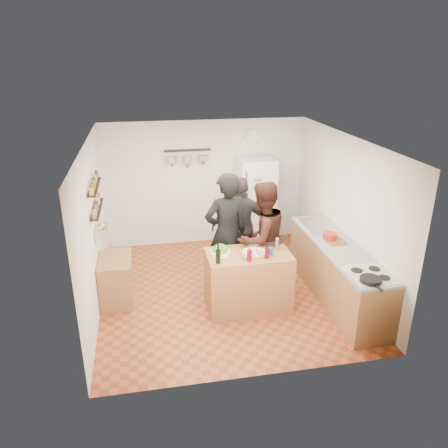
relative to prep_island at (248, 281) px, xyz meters
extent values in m
plane|color=brown|center=(-0.25, 0.55, -0.46)|extent=(4.20, 4.20, 0.00)
plane|color=white|center=(-0.25, 0.55, 2.04)|extent=(4.20, 4.20, 0.00)
plane|color=silver|center=(-0.25, 2.65, 0.79)|extent=(4.00, 0.00, 4.00)
plane|color=silver|center=(-2.25, 0.55, 0.79)|extent=(0.00, 4.20, 4.20)
plane|color=silver|center=(1.75, 0.55, 0.79)|extent=(0.00, 4.20, 4.20)
cube|color=#A36C3C|center=(0.00, 0.00, 0.00)|extent=(1.25, 0.72, 0.91)
cube|color=olive|center=(0.08, -0.02, 0.47)|extent=(0.42, 0.34, 0.02)
cylinder|color=beige|center=(0.08, -0.02, 0.48)|extent=(0.34, 0.34, 0.02)
cylinder|color=white|center=(-0.42, 0.05, 0.48)|extent=(0.30, 0.30, 0.06)
cylinder|color=black|center=(-0.50, -0.22, 0.56)|extent=(0.07, 0.07, 0.20)
cylinder|color=#620817|center=(-0.05, -0.24, 0.54)|extent=(0.07, 0.07, 0.17)
cylinder|color=#4F060E|center=(0.22, -0.20, 0.54)|extent=(0.07, 0.07, 0.16)
cylinder|color=#96653F|center=(0.45, 0.05, 0.53)|extent=(0.05, 0.05, 0.16)
cylinder|color=navy|center=(0.30, -0.12, 0.52)|extent=(0.08, 0.08, 0.12)
imported|color=black|center=(-0.22, 0.60, 0.55)|extent=(0.81, 0.62, 2.01)
imported|color=black|center=(0.32, 0.45, 0.48)|extent=(1.13, 1.04, 1.87)
imported|color=#292625|center=(0.15, 1.11, 0.43)|extent=(1.09, 0.58, 1.77)
cube|color=#9E7042|center=(1.45, 0.00, -0.01)|extent=(0.63, 2.63, 0.90)
cube|color=white|center=(1.45, -0.95, 0.46)|extent=(0.60, 0.62, 0.02)
cylinder|color=black|center=(1.35, -1.14, 0.49)|extent=(0.28, 0.28, 0.05)
cube|color=silver|center=(1.45, 0.85, 0.46)|extent=(0.50, 0.80, 0.03)
cube|color=olive|center=(1.45, 0.18, 0.46)|extent=(0.30, 0.40, 0.02)
cylinder|color=#A81F13|center=(1.40, 0.28, 0.51)|extent=(0.21, 0.21, 0.09)
cube|color=white|center=(0.70, 2.30, 0.45)|extent=(0.70, 0.68, 1.80)
cylinder|color=silver|center=(0.70, 2.63, 1.69)|extent=(0.30, 0.03, 0.30)
cube|color=black|center=(-2.18, 0.75, 1.04)|extent=(0.12, 1.00, 0.02)
cube|color=black|center=(-2.18, 0.75, 1.40)|extent=(0.12, 1.00, 0.02)
cube|color=silver|center=(-2.15, 0.75, 0.69)|extent=(0.18, 0.35, 0.14)
cube|color=olive|center=(-1.99, 0.58, -0.09)|extent=(0.50, 0.80, 0.73)
cube|color=black|center=(-0.60, 2.55, 1.49)|extent=(0.90, 0.04, 0.04)
camera|label=1|loc=(-1.46, -5.69, 3.26)|focal=35.00mm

